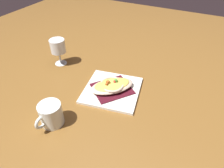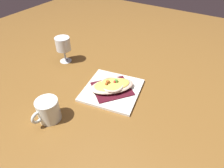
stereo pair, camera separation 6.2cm
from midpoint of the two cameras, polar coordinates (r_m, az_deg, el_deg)
name	(u,v)px [view 2 (the right image)]	position (r m, az deg, el deg)	size (l,w,h in m)	color
ground_plane	(112,91)	(0.91, 1.95, -2.09)	(2.60, 2.60, 0.00)	brown
square_plate	(112,90)	(0.91, 1.96, -1.81)	(0.25, 0.25, 0.01)	white
folded_napkin	(112,89)	(0.90, 1.97, -1.43)	(0.17, 0.15, 0.00)	#460F1B
gratin_dish	(112,85)	(0.89, 2.00, -0.46)	(0.22, 0.22, 0.04)	beige
coffee_mug	(48,111)	(0.79, -16.10, -7.79)	(0.09, 0.12, 0.09)	white
stemmed_glass	(63,45)	(1.10, -12.62, 11.07)	(0.08, 0.08, 0.15)	white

